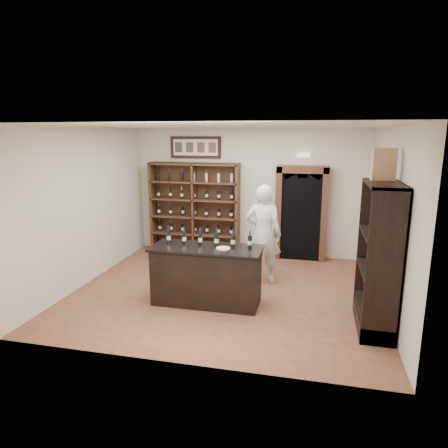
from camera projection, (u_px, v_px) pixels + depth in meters
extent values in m
plane|color=brown|center=(226.00, 291.00, 7.47)|extent=(5.50, 5.50, 0.00)
plane|color=white|center=(226.00, 126.00, 6.80)|extent=(5.50, 5.50, 0.00)
cube|color=beige|center=(249.00, 192.00, 9.51)|extent=(5.50, 0.04, 3.00)
cube|color=beige|center=(88.00, 206.00, 7.74)|extent=(0.04, 5.00, 3.00)
cube|color=beige|center=(389.00, 219.00, 6.53)|extent=(0.04, 5.00, 3.00)
cube|color=#4F2F1B|center=(197.00, 207.00, 9.86)|extent=(2.20, 0.02, 2.20)
cube|color=#4F2F1B|center=(153.00, 207.00, 9.92)|extent=(0.06, 0.38, 2.20)
cube|color=#4F2F1B|center=(238.00, 210.00, 9.45)|extent=(0.06, 0.38, 2.20)
cube|color=#4F2F1B|center=(194.00, 208.00, 9.68)|extent=(0.04, 0.38, 2.20)
cube|color=#4F2F1B|center=(195.00, 250.00, 9.92)|extent=(2.18, 0.38, 0.04)
cube|color=#4F2F1B|center=(195.00, 234.00, 9.82)|extent=(2.18, 0.38, 0.04)
cube|color=#4F2F1B|center=(195.00, 217.00, 9.73)|extent=(2.18, 0.38, 0.03)
cube|color=#4F2F1B|center=(194.00, 200.00, 9.64)|extent=(2.18, 0.38, 0.04)
cube|color=#4F2F1B|center=(194.00, 182.00, 9.54)|extent=(2.18, 0.38, 0.04)
cube|color=#4F2F1B|center=(194.00, 164.00, 9.45)|extent=(2.18, 0.38, 0.04)
cube|color=black|center=(196.00, 147.00, 9.54)|extent=(1.25, 0.04, 0.52)
cube|color=black|center=(301.00, 214.00, 9.18)|extent=(0.97, 0.29, 2.05)
cube|color=#A15E3E|center=(279.00, 213.00, 9.27)|extent=(0.14, 0.35, 2.15)
cube|color=#A15E3E|center=(324.00, 215.00, 9.04)|extent=(0.14, 0.35, 2.15)
cube|color=#A15E3E|center=(303.00, 169.00, 8.93)|extent=(1.15, 0.35, 0.16)
cube|color=white|center=(304.00, 155.00, 8.96)|extent=(0.30, 0.10, 0.10)
cube|color=black|center=(207.00, 277.00, 6.84)|extent=(1.80, 0.70, 0.94)
cube|color=black|center=(206.00, 248.00, 6.72)|extent=(1.88, 0.78, 0.04)
cylinder|color=black|center=(169.00, 237.00, 6.97)|extent=(0.07, 0.07, 0.21)
cylinder|color=silver|center=(169.00, 238.00, 6.98)|extent=(0.07, 0.07, 0.07)
cylinder|color=navy|center=(168.00, 229.00, 6.94)|extent=(0.03, 0.03, 0.09)
cylinder|color=black|center=(184.00, 238.00, 6.91)|extent=(0.07, 0.07, 0.21)
cylinder|color=silver|center=(184.00, 239.00, 6.91)|extent=(0.07, 0.07, 0.07)
cylinder|color=navy|center=(184.00, 229.00, 6.88)|extent=(0.03, 0.03, 0.09)
cylinder|color=black|center=(200.00, 239.00, 6.85)|extent=(0.07, 0.07, 0.21)
cylinder|color=silver|center=(200.00, 240.00, 6.85)|extent=(0.07, 0.07, 0.07)
cylinder|color=navy|center=(200.00, 230.00, 6.81)|extent=(0.03, 0.03, 0.09)
cylinder|color=black|center=(216.00, 240.00, 6.78)|extent=(0.07, 0.07, 0.21)
cylinder|color=silver|center=(216.00, 241.00, 6.79)|extent=(0.07, 0.07, 0.07)
cylinder|color=navy|center=(216.00, 231.00, 6.75)|extent=(0.03, 0.03, 0.09)
cylinder|color=black|center=(233.00, 241.00, 6.72)|extent=(0.07, 0.07, 0.21)
cylinder|color=silver|center=(233.00, 242.00, 6.72)|extent=(0.07, 0.07, 0.07)
cylinder|color=navy|center=(233.00, 232.00, 6.69)|extent=(0.03, 0.03, 0.09)
cylinder|color=black|center=(250.00, 242.00, 6.66)|extent=(0.07, 0.07, 0.21)
cylinder|color=silver|center=(250.00, 243.00, 6.66)|extent=(0.07, 0.07, 0.07)
cylinder|color=navy|center=(250.00, 233.00, 6.62)|extent=(0.03, 0.03, 0.09)
cube|color=black|center=(395.00, 259.00, 5.77)|extent=(0.02, 1.20, 2.20)
cube|color=black|center=(385.00, 271.00, 5.27)|extent=(0.48, 0.04, 2.20)
cube|color=black|center=(373.00, 247.00, 6.37)|extent=(0.48, 0.04, 2.20)
cube|color=black|center=(385.00, 184.00, 5.58)|extent=(0.48, 1.20, 0.04)
cube|color=black|center=(373.00, 319.00, 6.04)|extent=(0.48, 1.20, 0.24)
cube|color=black|center=(374.00, 305.00, 5.99)|extent=(0.48, 1.16, 0.03)
cube|color=black|center=(377.00, 271.00, 5.86)|extent=(0.48, 1.16, 0.03)
cube|color=black|center=(380.00, 234.00, 5.74)|extent=(0.48, 1.16, 0.03)
imported|color=white|center=(263.00, 234.00, 7.74)|extent=(0.75, 0.53, 1.94)
cylinder|color=silver|center=(223.00, 248.00, 6.61)|extent=(0.23, 0.23, 0.02)
cube|color=tan|center=(384.00, 164.00, 5.79)|extent=(0.34, 0.17, 0.47)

